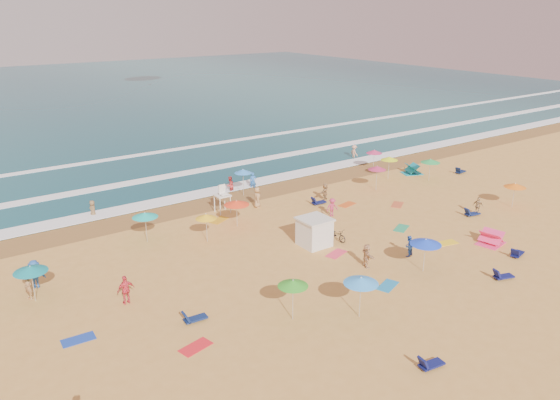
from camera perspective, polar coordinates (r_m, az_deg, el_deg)
ground at (r=39.55m, az=1.46°, el=-5.25°), size 220.00×220.00×0.00m
ocean at (r=116.02m, az=-24.44°, el=9.53°), size 220.00×140.00×0.18m
wet_sand at (r=49.40m, az=-7.20°, el=-0.25°), size 220.00×220.00×0.00m
surf_foam at (r=56.95m, az=-11.42°, el=2.28°), size 200.00×18.70×0.05m
cabana at (r=40.02m, az=3.61°, el=-3.41°), size 2.00×2.00×2.00m
cabana_roof at (r=39.62m, az=3.64°, el=-2.00°), size 2.20×2.20×0.12m
bicycle at (r=41.15m, az=5.93°, el=-3.62°), size 0.83×1.86×0.95m
lifeguard_stand at (r=46.55m, az=-6.04°, el=-0.08°), size 1.20×1.20×2.10m
beach_umbrellas at (r=38.55m, az=1.40°, el=-2.44°), size 47.31×28.78×0.73m
loungers at (r=38.56m, az=9.96°, el=-5.95°), size 56.09×22.06×0.34m
towels at (r=38.05m, az=3.84°, el=-6.30°), size 31.08×21.96×0.03m
popup_tents at (r=51.02m, az=16.84°, el=0.39°), size 11.45×17.94×1.20m
beachgoers at (r=41.51m, az=-3.15°, el=-2.85°), size 49.45×27.51×2.15m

